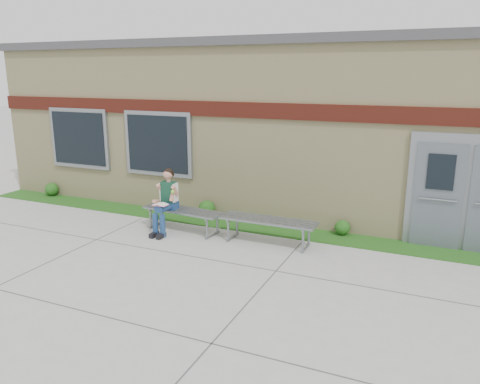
% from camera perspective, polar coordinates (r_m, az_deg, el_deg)
% --- Properties ---
extents(ground, '(80.00, 80.00, 0.00)m').
position_cam_1_polar(ground, '(8.35, -3.34, -9.77)').
color(ground, '#9E9E99').
rests_on(ground, ground).
extents(grass_strip, '(16.00, 0.80, 0.02)m').
position_cam_1_polar(grass_strip, '(10.57, 3.09, -4.45)').
color(grass_strip, '#144D14').
rests_on(grass_strip, ground).
extents(school_building, '(16.20, 6.22, 4.20)m').
position_cam_1_polar(school_building, '(13.30, 8.44, 8.53)').
color(school_building, beige).
rests_on(school_building, ground).
extents(bench_left, '(1.92, 0.69, 0.49)m').
position_cam_1_polar(bench_left, '(10.40, -6.93, -2.72)').
color(bench_left, slate).
rests_on(bench_left, ground).
extents(bench_right, '(2.00, 0.56, 0.52)m').
position_cam_1_polar(bench_right, '(9.57, 3.46, -4.02)').
color(bench_right, slate).
rests_on(bench_right, ground).
extents(girl, '(0.50, 0.82, 1.40)m').
position_cam_1_polar(girl, '(10.28, -9.01, -0.90)').
color(girl, navy).
rests_on(girl, ground).
extents(shrub_west, '(0.37, 0.37, 0.37)m').
position_cam_1_polar(shrub_west, '(14.30, -21.97, 0.31)').
color(shrub_west, '#144D14').
rests_on(shrub_west, grass_strip).
extents(shrub_mid, '(0.40, 0.40, 0.40)m').
position_cam_1_polar(shrub_mid, '(11.35, -4.06, -2.03)').
color(shrub_mid, '#144D14').
rests_on(shrub_mid, grass_strip).
extents(shrub_east, '(0.33, 0.33, 0.33)m').
position_cam_1_polar(shrub_east, '(10.31, 12.37, -4.24)').
color(shrub_east, '#144D14').
rests_on(shrub_east, grass_strip).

